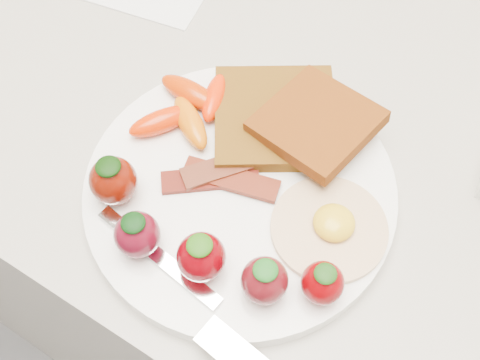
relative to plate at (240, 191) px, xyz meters
The scene contains 9 objects.
counter 0.48m from the plate, 93.68° to the left, with size 2.00×0.60×0.90m, color gray.
plate is the anchor object (origin of this frame).
toast_lower 0.08m from the plate, 96.60° to the left, with size 0.11×0.11×0.01m, color #50320A.
toast_upper 0.09m from the plate, 69.76° to the left, with size 0.09×0.09×0.01m, color #432405.
fried_egg 0.09m from the plate, ahead, with size 0.12×0.12×0.02m.
bacon_strips 0.02m from the plate, behind, with size 0.10×0.09×0.01m.
baby_carrots 0.09m from the plate, 153.96° to the left, with size 0.08×0.11×0.02m.
strawberries 0.08m from the plate, 88.22° to the right, with size 0.22×0.08×0.05m.
fork 0.11m from the plate, 79.20° to the right, with size 0.18×0.06×0.00m.
Camera 1 is at (0.14, 1.34, 1.37)m, focal length 45.00 mm.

